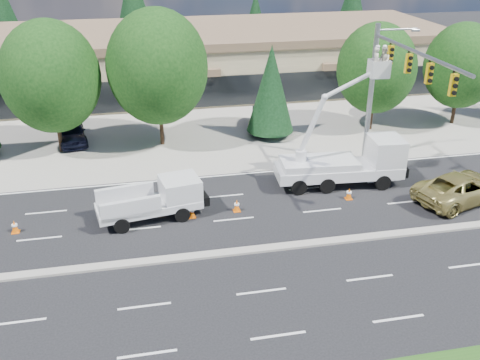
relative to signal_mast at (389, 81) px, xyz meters
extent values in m
plane|color=black|center=(-10.03, -7.04, -6.06)|extent=(140.00, 140.00, 0.00)
cube|color=gray|center=(-10.03, 12.96, -6.05)|extent=(140.00, 22.00, 0.01)
cube|color=gray|center=(-10.03, -7.04, -6.00)|extent=(120.00, 0.55, 0.12)
cube|color=tan|center=(-10.03, 22.96, -3.56)|extent=(50.00, 15.00, 5.00)
cube|color=brown|center=(-10.03, 22.96, -0.91)|extent=(50.40, 15.40, 0.70)
cube|color=black|center=(-10.03, 15.41, -4.56)|extent=(48.00, 0.12, 2.60)
cylinder|color=#332114|center=(-20.03, 7.96, -4.59)|extent=(0.28, 0.28, 2.93)
ellipsoid|color=black|center=(-20.03, 7.96, -0.76)|extent=(6.52, 6.52, 7.49)
cylinder|color=#332114|center=(-13.03, 7.96, -4.51)|extent=(0.28, 0.28, 3.10)
ellipsoid|color=black|center=(-13.03, 7.96, -0.45)|extent=(6.89, 6.89, 7.93)
cylinder|color=#332114|center=(-5.03, 7.96, -5.66)|extent=(0.26, 0.26, 0.80)
cone|color=black|center=(-5.03, 7.96, -2.40)|extent=(3.46, 3.46, 6.32)
cylinder|color=#332114|center=(2.97, 7.96, -4.74)|extent=(0.28, 0.28, 2.63)
ellipsoid|color=black|center=(2.97, 7.96, -1.30)|extent=(5.85, 5.85, 6.73)
cylinder|color=#332114|center=(9.97, 7.96, -4.78)|extent=(0.28, 0.28, 2.56)
ellipsoid|color=black|center=(9.97, 7.96, -1.44)|extent=(5.68, 5.68, 6.53)
cylinder|color=#332114|center=(-28.03, 34.96, -5.66)|extent=(0.26, 0.26, 0.80)
cone|color=black|center=(-28.03, 34.96, -0.53)|extent=(5.23, 5.23, 9.55)
cylinder|color=#332114|center=(-14.03, 34.96, -5.66)|extent=(0.26, 0.26, 0.80)
cone|color=black|center=(-14.03, 34.96, -0.22)|extent=(5.51, 5.51, 10.07)
cylinder|color=#332114|center=(-0.03, 34.96, -5.66)|extent=(0.26, 0.26, 0.80)
cone|color=black|center=(-0.03, 34.96, -2.07)|extent=(3.77, 3.77, 6.88)
cylinder|color=#332114|center=(11.97, 34.96, -5.66)|extent=(0.26, 0.26, 0.80)
cone|color=black|center=(11.97, 34.96, -0.84)|extent=(4.93, 4.93, 9.00)
cylinder|color=gray|center=(-0.03, 2.16, -1.56)|extent=(0.32, 0.32, 9.00)
cylinder|color=gray|center=(-0.03, -2.84, 2.24)|extent=(0.20, 10.00, 0.20)
cylinder|color=gray|center=(1.27, 2.16, 2.54)|extent=(2.60, 0.12, 0.12)
cube|color=gold|center=(-0.03, 0.16, 1.49)|extent=(0.32, 0.22, 1.05)
cube|color=gold|center=(-0.03, -2.04, 1.49)|extent=(0.32, 0.22, 1.05)
cube|color=gold|center=(-0.03, -4.24, 1.49)|extent=(0.32, 0.22, 1.05)
cube|color=gold|center=(-0.03, -6.44, 1.49)|extent=(0.32, 0.22, 1.05)
cube|color=silver|center=(-14.43, -2.84, -5.28)|extent=(5.75, 2.92, 0.41)
cube|color=silver|center=(-12.72, -2.55, -4.64)|extent=(2.32, 2.28, 1.37)
cube|color=black|center=(-12.14, -2.44, -4.46)|extent=(0.37, 1.72, 0.91)
cube|color=silver|center=(-15.66, -2.18, -4.82)|extent=(3.11, 0.80, 1.01)
cube|color=silver|center=(-15.37, -3.89, -4.82)|extent=(3.11, 0.80, 1.01)
cube|color=silver|center=(-3.03, -0.84, -5.11)|extent=(7.70, 2.81, 0.66)
cube|color=silver|center=(-0.20, -1.05, -4.12)|extent=(2.04, 2.35, 1.89)
cube|color=black|center=(0.51, -1.10, -3.98)|extent=(0.21, 1.89, 1.13)
cube|color=silver|center=(-4.25, -0.76, -4.59)|extent=(4.68, 2.49, 0.47)
cylinder|color=silver|center=(-5.39, -0.67, -4.07)|extent=(0.66, 0.66, 0.76)
cube|color=silver|center=(-1.19, -0.98, 1.03)|extent=(1.10, 0.92, 1.02)
imported|color=beige|center=(-1.40, -0.96, 1.41)|extent=(0.43, 0.62, 1.63)
imported|color=beige|center=(-0.99, -0.99, 1.41)|extent=(0.67, 0.83, 1.63)
ellipsoid|color=white|center=(-1.40, -0.96, 2.24)|extent=(0.25, 0.25, 0.17)
ellipsoid|color=white|center=(-0.99, -0.99, 2.24)|extent=(0.25, 0.25, 0.17)
cube|color=#E75F07|center=(-21.30, -2.93, -6.04)|extent=(0.40, 0.40, 0.03)
cone|color=#E75F07|center=(-21.30, -2.93, -5.71)|extent=(0.36, 0.36, 0.70)
cylinder|color=white|center=(-21.30, -2.93, -5.64)|extent=(0.29, 0.29, 0.10)
cube|color=#E75F07|center=(-12.20, -3.16, -6.04)|extent=(0.40, 0.40, 0.03)
cone|color=#E75F07|center=(-12.20, -3.16, -5.71)|extent=(0.36, 0.36, 0.70)
cylinder|color=white|center=(-12.20, -3.16, -5.64)|extent=(0.29, 0.29, 0.10)
cube|color=#E75F07|center=(-9.69, -2.95, -6.04)|extent=(0.40, 0.40, 0.03)
cone|color=#E75F07|center=(-9.69, -2.95, -5.71)|extent=(0.36, 0.36, 0.70)
cylinder|color=white|center=(-9.69, -2.95, -5.64)|extent=(0.29, 0.29, 0.10)
cube|color=#E75F07|center=(-3.07, -2.81, -6.04)|extent=(0.40, 0.40, 0.03)
cone|color=#E75F07|center=(-3.07, -2.81, -5.71)|extent=(0.36, 0.36, 0.70)
cylinder|color=white|center=(-3.07, -2.81, -5.64)|extent=(0.29, 0.29, 0.10)
imported|color=tan|center=(3.11, -4.24, -5.24)|extent=(6.43, 4.35, 1.64)
imported|color=black|center=(-19.43, 9.69, -5.25)|extent=(2.63, 4.98, 1.61)
imported|color=black|center=(-5.19, 9.57, -5.28)|extent=(2.60, 4.94, 1.55)
camera|label=1|loc=(-14.63, -28.42, 8.25)|focal=40.00mm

